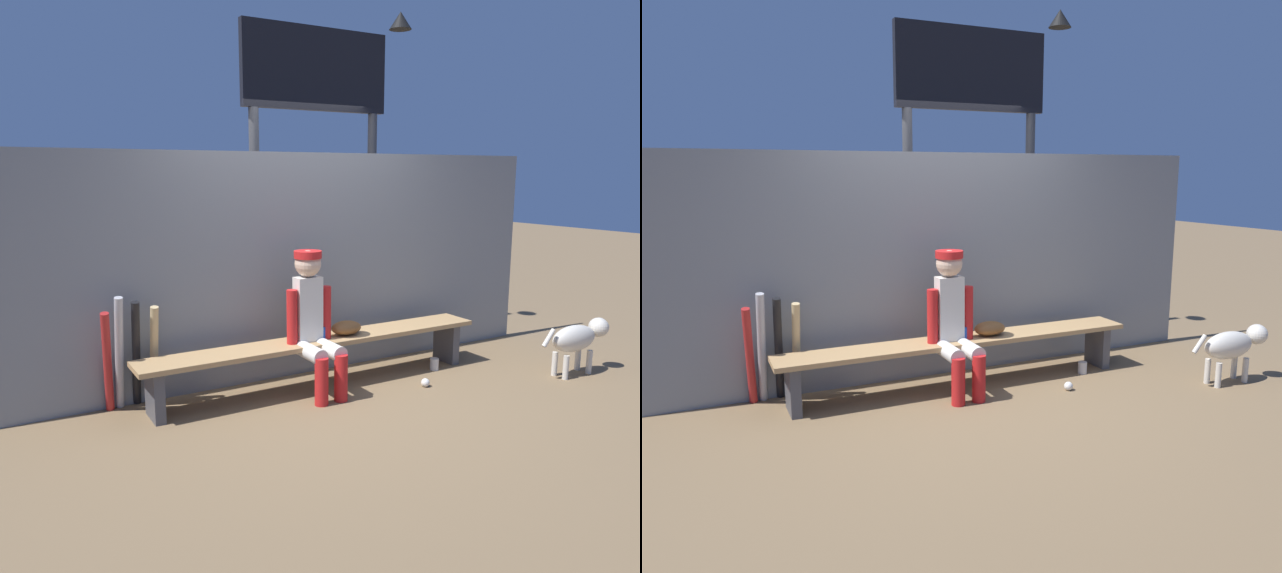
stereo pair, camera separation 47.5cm
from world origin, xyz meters
TOP-DOWN VIEW (x-y plane):
  - ground_plane at (0.00, 0.00)m, footprint 30.00×30.00m
  - chainlink_fence at (0.00, 0.40)m, footprint 5.32×0.03m
  - dugout_bench at (0.00, 0.00)m, footprint 3.13×0.36m
  - player_seated at (-0.12, -0.10)m, footprint 0.41×0.55m
  - baseball_glove at (0.26, 0.00)m, footprint 0.28×0.20m
  - bat_wood_natural at (-1.33, 0.30)m, footprint 0.07×0.22m
  - bat_aluminum_black at (-1.47, 0.31)m, footprint 0.08×0.24m
  - bat_aluminum_silver at (-1.60, 0.29)m, footprint 0.07×0.24m
  - bat_aluminum_red at (-1.69, 0.26)m, footprint 0.10×0.26m
  - baseball at (0.78, -0.47)m, footprint 0.07×0.07m
  - cup_on_ground at (1.14, -0.15)m, footprint 0.08×0.08m
  - cup_on_bench at (-0.00, -0.02)m, footprint 0.08×0.08m
  - scoreboard at (0.75, 1.26)m, footprint 1.91×0.27m
  - dog at (2.19, -0.88)m, footprint 0.84×0.20m

SIDE VIEW (x-z plane):
  - ground_plane at x=0.00m, z-range 0.00..0.00m
  - baseball at x=0.78m, z-range 0.00..0.07m
  - cup_on_ground at x=1.14m, z-range 0.00..0.11m
  - dog at x=2.19m, z-range 0.09..0.58m
  - dugout_bench at x=0.00m, z-range 0.13..0.56m
  - bat_wood_natural at x=-1.33m, z-range 0.00..0.81m
  - bat_aluminum_red at x=-1.69m, z-range 0.00..0.82m
  - bat_aluminum_black at x=-1.47m, z-range 0.00..0.86m
  - bat_aluminum_silver at x=-1.60m, z-range 0.00..0.91m
  - cup_on_bench at x=0.00m, z-range 0.42..0.53m
  - baseball_glove at x=0.26m, z-range 0.42..0.54m
  - player_seated at x=-0.12m, z-range 0.04..1.23m
  - chainlink_fence at x=0.00m, z-range 0.00..1.98m
  - scoreboard at x=0.75m, z-range 0.65..4.14m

